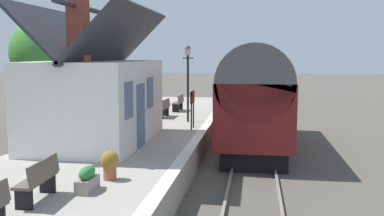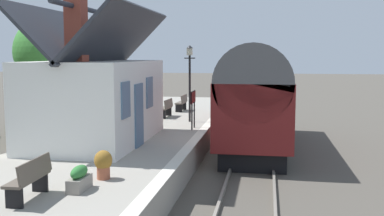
{
  "view_description": "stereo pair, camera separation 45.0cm",
  "coord_description": "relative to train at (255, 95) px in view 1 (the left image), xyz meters",
  "views": [
    {
      "loc": [
        -16.3,
        -0.93,
        3.94
      ],
      "look_at": [
        0.99,
        1.5,
        1.89
      ],
      "focal_mm": 42.66,
      "sensor_mm": 36.0,
      "label": 1
    },
    {
      "loc": [
        -16.24,
        -1.38,
        3.94
      ],
      "look_at": [
        0.99,
        1.5,
        1.89
      ],
      "focal_mm": 42.66,
      "sensor_mm": 36.0,
      "label": 2
    }
  ],
  "objects": [
    {
      "name": "planter_edge_near",
      "position": [
        -8.89,
        3.48,
        -0.94
      ],
      "size": [
        0.45,
        0.45,
        0.72
      ],
      "color": "#9E5138",
      "rests_on": "platform"
    },
    {
      "name": "planter_edge_far",
      "position": [
        3.99,
        6.12,
        -0.9
      ],
      "size": [
        0.53,
        0.53,
        0.81
      ],
      "color": "gray",
      "rests_on": "platform"
    },
    {
      "name": "rail_near",
      "position": [
        -3.1,
        -0.72,
        -2.15
      ],
      "size": [
        52.0,
        0.08,
        0.14
      ],
      "primitive_type": "cube",
      "color": "gray",
      "rests_on": "ground"
    },
    {
      "name": "bench_near_building",
      "position": [
        -10.68,
        4.43,
        -0.85
      ],
      "size": [
        1.41,
        0.48,
        0.88
      ],
      "color": "brown",
      "rests_on": "platform"
    },
    {
      "name": "bench_mid_platform",
      "position": [
        4.83,
        4.1,
        -0.85
      ],
      "size": [
        1.41,
        0.46,
        0.88
      ],
      "color": "brown",
      "rests_on": "platform"
    },
    {
      "name": "planter_by_door",
      "position": [
        -9.87,
        3.68,
        -1.06
      ],
      "size": [
        0.78,
        0.32,
        0.57
      ],
      "color": "gray",
      "rests_on": "platform"
    },
    {
      "name": "tree_mid_background",
      "position": [
        1.48,
        9.72,
        1.81
      ],
      "size": [
        3.74,
        3.96,
        5.9
      ],
      "color": "#4C3828",
      "rests_on": "ground"
    },
    {
      "name": "platform_edge_coping",
      "position": [
        -3.1,
        2.08,
        -1.32
      ],
      "size": [
        32.0,
        0.36,
        0.02
      ],
      "primitive_type": "cube",
      "color": "beige",
      "rests_on": "platform"
    },
    {
      "name": "lamp_post_platform",
      "position": [
        0.99,
        3.02,
        1.11
      ],
      "size": [
        0.32,
        0.5,
        3.47
      ],
      "color": "black",
      "rests_on": "platform"
    },
    {
      "name": "ground_plane",
      "position": [
        -3.1,
        0.9,
        -2.22
      ],
      "size": [
        160.0,
        160.0,
        0.0
      ],
      "primitive_type": "plane",
      "color": "#4C473F"
    },
    {
      "name": "rail_far",
      "position": [
        -3.1,
        0.72,
        -2.15
      ],
      "size": [
        52.0,
        0.08,
        0.14
      ],
      "primitive_type": "cube",
      "color": "gray",
      "rests_on": "ground"
    },
    {
      "name": "station_sign_board",
      "position": [
        -0.99,
        2.54,
        -0.14
      ],
      "size": [
        0.96,
        0.06,
        1.57
      ],
      "color": "black",
      "rests_on": "platform"
    },
    {
      "name": "station_building",
      "position": [
        -4.25,
        5.42,
        0.25
      ],
      "size": [
        6.48,
        3.6,
        5.66
      ],
      "color": "white",
      "rests_on": "platform"
    },
    {
      "name": "train",
      "position": [
        0.0,
        0.0,
        0.0
      ],
      "size": [
        9.68,
        2.73,
        4.32
      ],
      "color": "black",
      "rests_on": "ground"
    },
    {
      "name": "platform",
      "position": [
        -3.1,
        4.74,
        -1.77
      ],
      "size": [
        32.0,
        5.69,
        0.89
      ],
      "primitive_type": "cube",
      "color": "gray",
      "rests_on": "ground"
    },
    {
      "name": "bench_by_lamp",
      "position": [
        2.29,
        4.41,
        -0.85
      ],
      "size": [
        1.42,
        0.48,
        0.88
      ],
      "color": "brown",
      "rests_on": "platform"
    }
  ]
}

